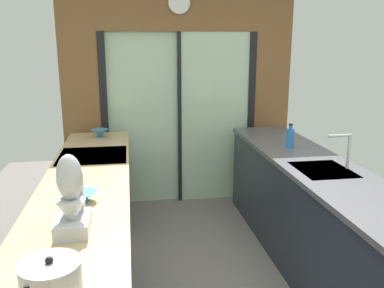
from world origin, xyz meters
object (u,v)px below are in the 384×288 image
(soap_bottle_far, at_px, (290,138))
(stand_mixer, at_px, (72,202))
(mixing_bowl_near, at_px, (82,196))
(mixing_bowl_far, at_px, (100,133))
(oven_range, at_px, (96,205))
(stock_pot, at_px, (51,284))

(soap_bottle_far, bearing_deg, stand_mixer, -140.38)
(mixing_bowl_near, relative_size, mixing_bowl_far, 1.07)
(oven_range, bearing_deg, mixing_bowl_far, 88.48)
(stock_pot, bearing_deg, soap_bottle_far, 49.61)
(oven_range, height_order, stand_mixer, stand_mixer)
(stock_pot, relative_size, soap_bottle_far, 0.99)
(mixing_bowl_far, bearing_deg, soap_bottle_far, -22.07)
(oven_range, xyz_separation_m, stand_mixer, (0.02, -1.50, 0.63))
(mixing_bowl_far, bearing_deg, oven_range, -91.52)
(mixing_bowl_far, bearing_deg, stock_pot, -90.00)
(mixing_bowl_far, relative_size, stand_mixer, 0.43)
(oven_range, relative_size, mixing_bowl_far, 5.15)
(mixing_bowl_near, distance_m, mixing_bowl_far, 1.78)
(mixing_bowl_near, xyz_separation_m, soap_bottle_far, (1.78, 1.06, 0.06))
(mixing_bowl_far, distance_m, stand_mixer, 2.20)
(mixing_bowl_near, xyz_separation_m, stock_pot, (-0.00, -1.03, 0.05))
(stock_pot, bearing_deg, stand_mixer, 90.00)
(stand_mixer, bearing_deg, stock_pot, -90.00)
(mixing_bowl_near, height_order, stand_mixer, stand_mixer)
(stock_pot, bearing_deg, mixing_bowl_far, 90.00)
(mixing_bowl_far, bearing_deg, stand_mixer, -90.00)
(oven_range, xyz_separation_m, mixing_bowl_near, (0.02, -1.09, 0.50))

